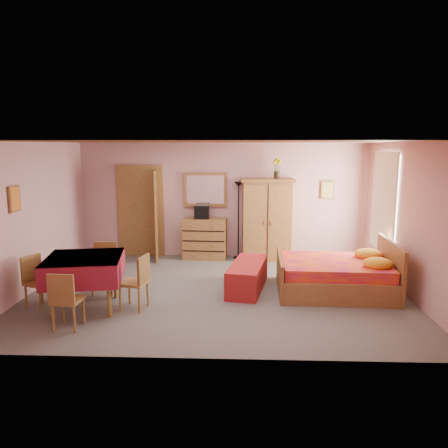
{
  "coord_description": "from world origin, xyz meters",
  "views": [
    {
      "loc": [
        0.39,
        -7.39,
        2.55
      ],
      "look_at": [
        0.1,
        0.3,
        1.15
      ],
      "focal_mm": 35.0,
      "sensor_mm": 36.0,
      "label": 1
    }
  ],
  "objects_px": {
    "chair_south": "(68,299)",
    "bench": "(247,276)",
    "chest_of_drawers": "(205,239)",
    "chair_east": "(134,282)",
    "wardrobe": "(267,220)",
    "sunflower_vase": "(277,168)",
    "dining_table": "(85,283)",
    "wall_mirror": "(205,190)",
    "floor_lamp": "(238,220)",
    "bed": "(334,267)",
    "chair_north": "(104,269)",
    "chair_west": "(40,282)",
    "stereo": "(202,212)"
  },
  "relations": [
    {
      "from": "bed",
      "to": "chair_north",
      "type": "distance_m",
      "value": 4.01
    },
    {
      "from": "wall_mirror",
      "to": "bed",
      "type": "height_order",
      "value": "wall_mirror"
    },
    {
      "from": "floor_lamp",
      "to": "dining_table",
      "type": "bearing_deg",
      "value": -126.78
    },
    {
      "from": "stereo",
      "to": "chair_north",
      "type": "bearing_deg",
      "value": -121.51
    },
    {
      "from": "stereo",
      "to": "chair_east",
      "type": "relative_size",
      "value": 0.37
    },
    {
      "from": "chest_of_drawers",
      "to": "wardrobe",
      "type": "height_order",
      "value": "wardrobe"
    },
    {
      "from": "chair_south",
      "to": "bench",
      "type": "bearing_deg",
      "value": 38.83
    },
    {
      "from": "floor_lamp",
      "to": "bed",
      "type": "distance_m",
      "value": 2.85
    },
    {
      "from": "sunflower_vase",
      "to": "bench",
      "type": "bearing_deg",
      "value": -107.13
    },
    {
      "from": "chair_east",
      "to": "wardrobe",
      "type": "bearing_deg",
      "value": -24.24
    },
    {
      "from": "bed",
      "to": "bench",
      "type": "distance_m",
      "value": 1.53
    },
    {
      "from": "sunflower_vase",
      "to": "chair_east",
      "type": "bearing_deg",
      "value": -128.19
    },
    {
      "from": "floor_lamp",
      "to": "bed",
      "type": "relative_size",
      "value": 0.88
    },
    {
      "from": "stereo",
      "to": "wardrobe",
      "type": "distance_m",
      "value": 1.46
    },
    {
      "from": "bench",
      "to": "chair_south",
      "type": "height_order",
      "value": "chair_south"
    },
    {
      "from": "bench",
      "to": "stereo",
      "type": "bearing_deg",
      "value": 115.11
    },
    {
      "from": "chest_of_drawers",
      "to": "sunflower_vase",
      "type": "relative_size",
      "value": 2.2
    },
    {
      "from": "wall_mirror",
      "to": "floor_lamp",
      "type": "height_order",
      "value": "wall_mirror"
    },
    {
      "from": "bed",
      "to": "chair_north",
      "type": "height_order",
      "value": "bed"
    },
    {
      "from": "wardrobe",
      "to": "chair_west",
      "type": "distance_m",
      "value": 4.89
    },
    {
      "from": "dining_table",
      "to": "chair_south",
      "type": "xyz_separation_m",
      "value": [
        0.02,
        -0.75,
        -0.0
      ]
    },
    {
      "from": "stereo",
      "to": "wall_mirror",
      "type": "bearing_deg",
      "value": 74.13
    },
    {
      "from": "bed",
      "to": "chair_south",
      "type": "xyz_separation_m",
      "value": [
        -4.06,
        -1.69,
        -0.04
      ]
    },
    {
      "from": "stereo",
      "to": "sunflower_vase",
      "type": "distance_m",
      "value": 1.92
    },
    {
      "from": "wardrobe",
      "to": "chair_south",
      "type": "height_order",
      "value": "wardrobe"
    },
    {
      "from": "floor_lamp",
      "to": "chair_west",
      "type": "distance_m",
      "value": 4.48
    },
    {
      "from": "stereo",
      "to": "sunflower_vase",
      "type": "relative_size",
      "value": 0.73
    },
    {
      "from": "bed",
      "to": "dining_table",
      "type": "distance_m",
      "value": 4.18
    },
    {
      "from": "floor_lamp",
      "to": "sunflower_vase",
      "type": "height_order",
      "value": "sunflower_vase"
    },
    {
      "from": "dining_table",
      "to": "chair_west",
      "type": "distance_m",
      "value": 0.72
    },
    {
      "from": "chest_of_drawers",
      "to": "chair_east",
      "type": "relative_size",
      "value": 1.12
    },
    {
      "from": "bench",
      "to": "chair_south",
      "type": "relative_size",
      "value": 1.73
    },
    {
      "from": "wall_mirror",
      "to": "dining_table",
      "type": "bearing_deg",
      "value": -117.27
    },
    {
      "from": "bench",
      "to": "chair_south",
      "type": "xyz_separation_m",
      "value": [
        -2.55,
        -1.77,
        0.18
      ]
    },
    {
      "from": "wall_mirror",
      "to": "stereo",
      "type": "height_order",
      "value": "wall_mirror"
    },
    {
      "from": "bench",
      "to": "dining_table",
      "type": "bearing_deg",
      "value": -158.28
    },
    {
      "from": "dining_table",
      "to": "chair_east",
      "type": "height_order",
      "value": "chair_east"
    },
    {
      "from": "chest_of_drawers",
      "to": "chair_east",
      "type": "xyz_separation_m",
      "value": [
        -0.87,
        -3.13,
        -0.03
      ]
    },
    {
      "from": "stereo",
      "to": "floor_lamp",
      "type": "xyz_separation_m",
      "value": [
        0.82,
        0.04,
        -0.19
      ]
    },
    {
      "from": "bed",
      "to": "bench",
      "type": "relative_size",
      "value": 1.38
    },
    {
      "from": "floor_lamp",
      "to": "bench",
      "type": "xyz_separation_m",
      "value": [
        0.18,
        -2.17,
        -0.63
      ]
    },
    {
      "from": "bench",
      "to": "chair_west",
      "type": "relative_size",
      "value": 1.73
    },
    {
      "from": "chair_north",
      "to": "wardrobe",
      "type": "bearing_deg",
      "value": -144.13
    },
    {
      "from": "wall_mirror",
      "to": "chair_south",
      "type": "xyz_separation_m",
      "value": [
        -1.61,
        -4.11,
        -1.13
      ]
    },
    {
      "from": "stereo",
      "to": "bench",
      "type": "distance_m",
      "value": 2.49
    },
    {
      "from": "chair_south",
      "to": "chest_of_drawers",
      "type": "bearing_deg",
      "value": 71.61
    },
    {
      "from": "bed",
      "to": "chest_of_drawers",
      "type": "bearing_deg",
      "value": 140.23
    },
    {
      "from": "chest_of_drawers",
      "to": "floor_lamp",
      "type": "distance_m",
      "value": 0.87
    },
    {
      "from": "chair_west",
      "to": "chair_east",
      "type": "xyz_separation_m",
      "value": [
        1.48,
        0.02,
        0.01
      ]
    },
    {
      "from": "chest_of_drawers",
      "to": "sunflower_vase",
      "type": "bearing_deg",
      "value": 3.03
    }
  ]
}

